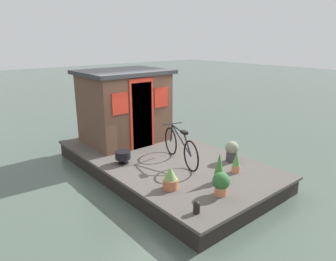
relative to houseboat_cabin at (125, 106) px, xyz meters
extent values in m
plane|color=#47564C|center=(-1.64, 0.00, -1.38)|extent=(60.00, 60.00, 0.00)
cube|color=#4C4742|center=(-1.64, 0.00, -1.01)|extent=(5.51, 3.02, 0.06)
cube|color=black|center=(-1.64, 0.00, -1.21)|extent=(5.40, 2.95, 0.34)
cube|color=brown|center=(0.01, 0.00, -0.06)|extent=(1.60, 2.09, 1.84)
cube|color=#28282B|center=(0.01, 0.00, 0.91)|extent=(1.80, 2.29, 0.10)
cube|color=#144733|center=(-0.81, 0.00, -0.13)|extent=(0.04, 0.60, 1.70)
cube|color=red|center=(-0.81, 0.00, -0.08)|extent=(0.03, 0.72, 1.80)
cube|color=red|center=(-0.81, -0.63, 0.27)|extent=(0.03, 0.44, 0.52)
cube|color=red|center=(-0.81, 0.63, 0.27)|extent=(0.03, 0.44, 0.52)
torus|color=black|center=(-1.66, -0.24, -0.64)|extent=(0.66, 0.23, 0.68)
torus|color=black|center=(-2.69, 0.07, -0.64)|extent=(0.66, 0.23, 0.68)
cylinder|color=black|center=(-2.22, -0.07, -0.42)|extent=(0.98, 0.33, 0.47)
cylinder|color=black|center=(-2.05, -0.12, -0.22)|extent=(0.63, 0.22, 0.06)
cylinder|color=black|center=(-2.53, 0.02, -0.44)|extent=(0.37, 0.14, 0.43)
cylinder|color=black|center=(-1.70, -0.23, -0.42)|extent=(0.13, 0.07, 0.44)
cube|color=black|center=(-2.36, -0.03, -0.21)|extent=(0.22, 0.15, 0.06)
cylinder|color=black|center=(-1.74, -0.22, -0.18)|extent=(0.17, 0.49, 0.02)
cylinder|color=#C6754C|center=(-3.80, 0.38, -0.90)|extent=(0.23, 0.23, 0.16)
sphere|color=#2D602D|center=(-3.80, 0.38, -0.71)|extent=(0.32, 0.32, 0.32)
cylinder|color=#38383D|center=(-2.90, -1.04, -0.87)|extent=(0.25, 0.25, 0.23)
sphere|color=gray|center=(-2.90, -1.04, -0.65)|extent=(0.31, 0.31, 0.31)
cylinder|color=slate|center=(-3.44, 0.03, -0.87)|extent=(0.18, 0.18, 0.23)
cone|color=#387533|center=(-3.44, 0.03, -0.56)|extent=(0.16, 0.16, 0.39)
cylinder|color=#C6754C|center=(-3.36, -0.62, -0.90)|extent=(0.18, 0.18, 0.16)
cone|color=#4C8942|center=(-3.36, -0.62, -0.67)|extent=(0.16, 0.16, 0.31)
cylinder|color=#B2603D|center=(-3.04, 0.94, -0.88)|extent=(0.29, 0.29, 0.20)
cone|color=#70934C|center=(-3.04, 0.94, -0.66)|extent=(0.26, 0.26, 0.24)
cylinder|color=black|center=(-1.40, 0.97, -0.78)|extent=(0.35, 0.35, 0.18)
cylinder|color=black|center=(-1.40, 0.97, -0.92)|extent=(0.04, 0.04, 0.12)
cylinder|color=black|center=(-1.40, 0.97, -0.97)|extent=(0.25, 0.25, 0.02)
cylinder|color=black|center=(-3.96, 1.16, -0.90)|extent=(0.12, 0.12, 0.15)
sphere|color=black|center=(-3.96, 1.16, -0.83)|extent=(0.12, 0.12, 0.12)
camera|label=1|loc=(-7.07, 4.36, 1.76)|focal=32.89mm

